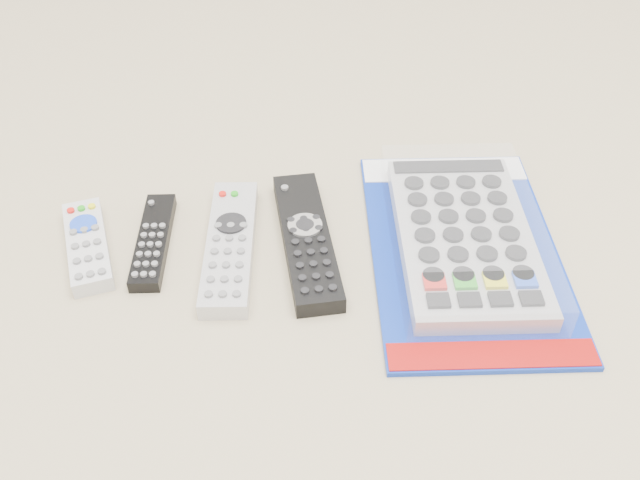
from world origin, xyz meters
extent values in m
plane|color=tan|center=(0.00, 0.00, 0.00)|extent=(5.00, 5.00, 0.00)
cube|color=#B6B6B9|center=(-0.22, 0.03, 0.01)|extent=(0.06, 0.15, 0.02)
cylinder|color=blue|center=(-0.22, 0.05, 0.02)|extent=(0.04, 0.04, 0.00)
cube|color=black|center=(-0.14, 0.02, 0.01)|extent=(0.06, 0.16, 0.02)
cube|color=#B3B3B8|center=(-0.06, 0.00, 0.01)|extent=(0.09, 0.22, 0.02)
cylinder|color=black|center=(-0.05, 0.02, 0.02)|extent=(0.04, 0.04, 0.00)
cube|color=black|center=(0.03, -0.01, 0.01)|extent=(0.06, 0.22, 0.02)
cylinder|color=#B8B8BC|center=(0.03, 0.00, 0.02)|extent=(0.04, 0.04, 0.00)
cube|color=#0E2D9E|center=(0.21, -0.05, 0.00)|extent=(0.27, 0.38, 0.01)
cube|color=white|center=(0.23, 0.09, 0.01)|extent=(0.21, 0.08, 0.00)
cube|color=#980C0A|center=(0.18, -0.21, 0.01)|extent=(0.21, 0.07, 0.00)
cube|color=#B3B3B8|center=(0.21, -0.05, 0.02)|extent=(0.19, 0.29, 0.02)
cube|color=white|center=(0.21, -0.05, 0.03)|extent=(0.21, 0.31, 0.04)
camera|label=1|loc=(-0.07, -0.61, 0.57)|focal=40.00mm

